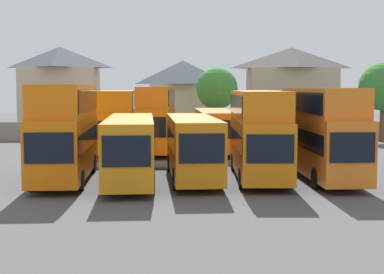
{
  "coord_description": "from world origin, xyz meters",
  "views": [
    {
      "loc": [
        -1.26,
        -31.63,
        5.08
      ],
      "look_at": [
        0.0,
        3.0,
        2.13
      ],
      "focal_mm": 54.36,
      "sensor_mm": 36.0,
      "label": 1
    }
  ],
  "objects_px": {
    "bus_5": "(321,128)",
    "bus_6": "(118,117)",
    "bus_4": "(258,129)",
    "bus_7": "(157,116)",
    "bus_3": "(193,144)",
    "house_terrace_right": "(291,89)",
    "house_terrace_left": "(61,90)",
    "house_terrace_centre": "(183,96)",
    "bus_2": "(130,145)",
    "tree_behind_wall": "(217,89)",
    "bus_8": "(215,128)",
    "tree_left_of_lot": "(383,87)",
    "bus_1": "(65,127)",
    "bus_9": "(260,117)"
  },
  "relations": [
    {
      "from": "bus_5",
      "to": "bus_6",
      "type": "xyz_separation_m",
      "value": [
        -12.6,
        14.07,
        -0.11
      ]
    },
    {
      "from": "bus_2",
      "to": "house_terrace_left",
      "type": "relative_size",
      "value": 1.21
    },
    {
      "from": "bus_2",
      "to": "bus_3",
      "type": "height_order",
      "value": "bus_2"
    },
    {
      "from": "bus_8",
      "to": "bus_4",
      "type": "bearing_deg",
      "value": 5.07
    },
    {
      "from": "bus_6",
      "to": "bus_7",
      "type": "height_order",
      "value": "bus_7"
    },
    {
      "from": "bus_5",
      "to": "tree_behind_wall",
      "type": "bearing_deg",
      "value": -172.13
    },
    {
      "from": "bus_9",
      "to": "tree_behind_wall",
      "type": "distance_m",
      "value": 12.54
    },
    {
      "from": "bus_2",
      "to": "bus_6",
      "type": "bearing_deg",
      "value": -174.56
    },
    {
      "from": "bus_4",
      "to": "bus_9",
      "type": "relative_size",
      "value": 0.87
    },
    {
      "from": "bus_3",
      "to": "house_terrace_right",
      "type": "distance_m",
      "value": 37.1
    },
    {
      "from": "bus_7",
      "to": "house_terrace_centre",
      "type": "relative_size",
      "value": 1.35
    },
    {
      "from": "bus_2",
      "to": "bus_9",
      "type": "distance_m",
      "value": 17.77
    },
    {
      "from": "bus_9",
      "to": "bus_4",
      "type": "bearing_deg",
      "value": -9.5
    },
    {
      "from": "bus_7",
      "to": "house_terrace_centre",
      "type": "distance_m",
      "value": 20.1
    },
    {
      "from": "bus_4",
      "to": "bus_7",
      "type": "bearing_deg",
      "value": -153.91
    },
    {
      "from": "bus_3",
      "to": "bus_6",
      "type": "bearing_deg",
      "value": -161.79
    },
    {
      "from": "bus_1",
      "to": "bus_9",
      "type": "bearing_deg",
      "value": 136.32
    },
    {
      "from": "bus_2",
      "to": "house_terrace_right",
      "type": "bearing_deg",
      "value": 153.28
    },
    {
      "from": "bus_1",
      "to": "bus_8",
      "type": "distance_m",
      "value": 16.89
    },
    {
      "from": "bus_9",
      "to": "bus_3",
      "type": "bearing_deg",
      "value": -22.8
    },
    {
      "from": "tree_left_of_lot",
      "to": "bus_5",
      "type": "bearing_deg",
      "value": -117.91
    },
    {
      "from": "bus_4",
      "to": "house_terrace_centre",
      "type": "xyz_separation_m",
      "value": [
        -3.5,
        33.65,
        1.4
      ]
    },
    {
      "from": "bus_6",
      "to": "house_terrace_left",
      "type": "relative_size",
      "value": 1.26
    },
    {
      "from": "bus_8",
      "to": "house_terrace_centre",
      "type": "bearing_deg",
      "value": -174.79
    },
    {
      "from": "bus_6",
      "to": "tree_left_of_lot",
      "type": "height_order",
      "value": "tree_left_of_lot"
    },
    {
      "from": "bus_2",
      "to": "tree_left_of_lot",
      "type": "bearing_deg",
      "value": 133.41
    },
    {
      "from": "bus_2",
      "to": "house_terrace_right",
      "type": "distance_m",
      "value": 38.98
    },
    {
      "from": "bus_2",
      "to": "bus_8",
      "type": "xyz_separation_m",
      "value": [
        5.66,
        14.65,
        -0.09
      ]
    },
    {
      "from": "bus_3",
      "to": "tree_behind_wall",
      "type": "bearing_deg",
      "value": 170.07
    },
    {
      "from": "bus_8",
      "to": "house_terrace_left",
      "type": "height_order",
      "value": "house_terrace_left"
    },
    {
      "from": "tree_left_of_lot",
      "to": "tree_behind_wall",
      "type": "relative_size",
      "value": 1.05
    },
    {
      "from": "house_terrace_left",
      "to": "house_terrace_centre",
      "type": "height_order",
      "value": "house_terrace_left"
    },
    {
      "from": "bus_1",
      "to": "bus_5",
      "type": "bearing_deg",
      "value": 89.34
    },
    {
      "from": "bus_4",
      "to": "bus_7",
      "type": "height_order",
      "value": "bus_7"
    },
    {
      "from": "bus_4",
      "to": "bus_9",
      "type": "xyz_separation_m",
      "value": [
        2.3,
        14.19,
        -0.02
      ]
    },
    {
      "from": "bus_1",
      "to": "bus_7",
      "type": "bearing_deg",
      "value": 159.73
    },
    {
      "from": "bus_6",
      "to": "tree_left_of_lot",
      "type": "distance_m",
      "value": 25.45
    },
    {
      "from": "bus_6",
      "to": "house_terrace_right",
      "type": "bearing_deg",
      "value": 135.61
    },
    {
      "from": "house_terrace_left",
      "to": "tree_behind_wall",
      "type": "bearing_deg",
      "value": -21.49
    },
    {
      "from": "bus_2",
      "to": "bus_3",
      "type": "distance_m",
      "value": 3.45
    },
    {
      "from": "bus_3",
      "to": "house_terrace_centre",
      "type": "bearing_deg",
      "value": 177.15
    },
    {
      "from": "bus_7",
      "to": "bus_8",
      "type": "bearing_deg",
      "value": 93.0
    },
    {
      "from": "bus_8",
      "to": "bus_9",
      "type": "distance_m",
      "value": 3.83
    },
    {
      "from": "tree_left_of_lot",
      "to": "tree_behind_wall",
      "type": "xyz_separation_m",
      "value": [
        -15.27,
        4.5,
        -0.17
      ]
    },
    {
      "from": "tree_behind_wall",
      "to": "bus_6",
      "type": "bearing_deg",
      "value": -125.98
    },
    {
      "from": "bus_1",
      "to": "bus_7",
      "type": "relative_size",
      "value": 0.94
    },
    {
      "from": "bus_4",
      "to": "bus_6",
      "type": "height_order",
      "value": "bus_4"
    },
    {
      "from": "bus_2",
      "to": "house_terrace_right",
      "type": "height_order",
      "value": "house_terrace_right"
    },
    {
      "from": "house_terrace_centre",
      "to": "tree_left_of_lot",
      "type": "distance_m",
      "value": 22.04
    },
    {
      "from": "bus_1",
      "to": "house_terrace_left",
      "type": "relative_size",
      "value": 1.08
    }
  ]
}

